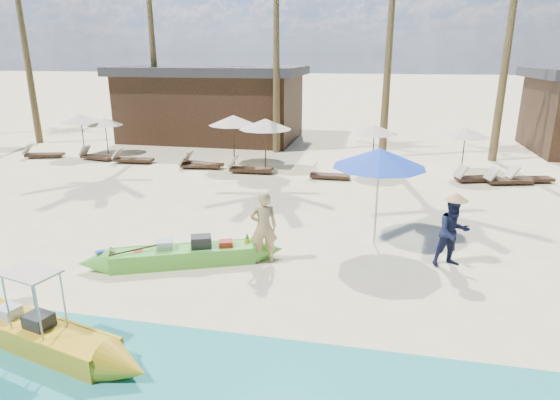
% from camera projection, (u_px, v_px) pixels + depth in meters
% --- Properties ---
extents(ground, '(240.00, 240.00, 0.00)m').
position_uv_depth(ground, '(288.00, 277.00, 10.96)').
color(ground, '#F4E8B5').
rests_on(ground, ground).
extents(green_canoe, '(5.28, 2.44, 0.71)m').
position_uv_depth(green_canoe, '(184.00, 255.00, 11.57)').
color(green_canoe, '#58C13A').
rests_on(green_canoe, ground).
extents(yellow_canoe, '(5.64, 1.72, 1.48)m').
position_uv_depth(yellow_canoe, '(33.00, 333.00, 8.34)').
color(yellow_canoe, gold).
rests_on(yellow_canoe, ground).
extents(tourist, '(0.79, 0.65, 1.85)m').
position_uv_depth(tourist, '(264.00, 227.00, 11.48)').
color(tourist, tan).
rests_on(tourist, ground).
extents(vendor_green, '(1.03, 0.92, 1.74)m').
position_uv_depth(vendor_green, '(453.00, 232.00, 11.30)').
color(vendor_green, '#131835').
rests_on(vendor_green, ground).
extents(blue_umbrella, '(2.47, 2.47, 2.66)m').
position_uv_depth(blue_umbrella, '(379.00, 158.00, 12.20)').
color(blue_umbrella, '#99999E').
rests_on(blue_umbrella, ground).
extents(resort_parasol_2, '(2.04, 2.04, 2.10)m').
position_uv_depth(resort_parasol_2, '(81.00, 118.00, 23.62)').
color(resort_parasol_2, '#362216').
rests_on(resort_parasol_2, ground).
extents(lounger_2_left, '(1.98, 1.10, 0.64)m').
position_uv_depth(lounger_2_left, '(42.00, 154.00, 23.44)').
color(lounger_2_left, '#362216').
rests_on(lounger_2_left, ground).
extents(resort_parasol_3, '(1.80, 1.80, 1.85)m').
position_uv_depth(resort_parasol_3, '(105.00, 122.00, 23.92)').
color(resort_parasol_3, '#362216').
rests_on(resort_parasol_3, ground).
extents(lounger_3_left, '(1.83, 0.81, 0.60)m').
position_uv_depth(lounger_3_left, '(95.00, 156.00, 22.99)').
color(lounger_3_left, '#362216').
rests_on(lounger_3_left, ground).
extents(lounger_3_right, '(1.96, 0.72, 0.66)m').
position_uv_depth(lounger_3_right, '(131.00, 159.00, 22.33)').
color(lounger_3_right, '#362216').
rests_on(lounger_3_right, ground).
extents(resort_parasol_4, '(2.26, 2.26, 2.33)m').
position_uv_depth(resort_parasol_4, '(233.00, 120.00, 21.39)').
color(resort_parasol_4, '#362216').
rests_on(resort_parasol_4, ground).
extents(lounger_4_left, '(2.03, 0.92, 0.67)m').
position_uv_depth(lounger_4_left, '(200.00, 163.00, 21.47)').
color(lounger_4_left, '#362216').
rests_on(lounger_4_left, ground).
extents(lounger_4_right, '(1.73, 0.76, 0.57)m').
position_uv_depth(lounger_4_right, '(196.00, 165.00, 21.25)').
color(lounger_4_right, '#362216').
rests_on(lounger_4_right, ground).
extents(resort_parasol_5, '(2.28, 2.28, 2.35)m').
position_uv_depth(resort_parasol_5, '(265.00, 124.00, 20.09)').
color(resort_parasol_5, '#362216').
rests_on(resort_parasol_5, ground).
extents(lounger_5_left, '(1.97, 0.67, 0.66)m').
position_uv_depth(lounger_5_left, '(248.00, 168.00, 20.44)').
color(lounger_5_left, '#362216').
rests_on(lounger_5_left, ground).
extents(resort_parasol_6, '(2.02, 2.02, 2.08)m').
position_uv_depth(resort_parasol_6, '(374.00, 129.00, 20.23)').
color(resort_parasol_6, '#362216').
rests_on(resort_parasol_6, ground).
extents(lounger_6_left, '(1.75, 0.55, 0.59)m').
position_uv_depth(lounger_6_left, '(327.00, 174.00, 19.49)').
color(lounger_6_left, '#362216').
rests_on(lounger_6_left, ground).
extents(lounger_6_right, '(1.78, 0.59, 0.60)m').
position_uv_depth(lounger_6_right, '(381.00, 171.00, 20.07)').
color(lounger_6_right, '#362216').
rests_on(lounger_6_right, ground).
extents(resort_parasol_7, '(1.99, 1.99, 2.05)m').
position_uv_depth(resort_parasol_7, '(466.00, 132.00, 19.66)').
color(resort_parasol_7, '#362216').
rests_on(resort_parasol_7, ground).
extents(lounger_7_left, '(1.94, 1.16, 0.63)m').
position_uv_depth(lounger_7_left, '(475.00, 177.00, 19.01)').
color(lounger_7_left, '#362216').
rests_on(lounger_7_left, ground).
extents(lounger_7_right, '(1.92, 1.03, 0.62)m').
position_uv_depth(lounger_7_right, '(506.00, 179.00, 18.65)').
color(lounger_7_right, '#362216').
rests_on(lounger_7_right, ground).
extents(lounger_8_left, '(1.95, 1.00, 0.63)m').
position_uv_depth(lounger_8_left, '(527.00, 178.00, 18.91)').
color(lounger_8_left, '#362216').
rests_on(lounger_8_left, ground).
extents(pavilion_west, '(10.80, 6.60, 4.30)m').
position_uv_depth(pavilion_west, '(213.00, 103.00, 28.22)').
color(pavilion_west, '#362216').
rests_on(pavilion_west, ground).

